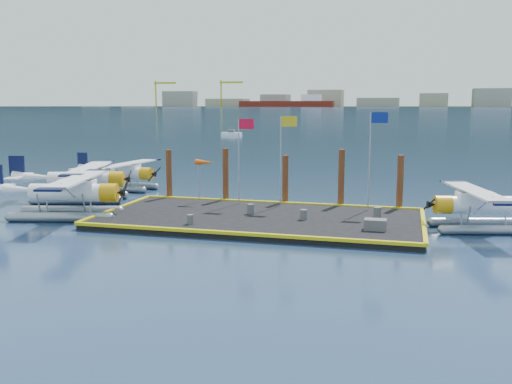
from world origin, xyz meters
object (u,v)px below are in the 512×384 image
drum_1 (304,215)px  flagpole_red (242,148)px  drum_4 (377,213)px  windsock (205,163)px  flagpole_yellow (284,147)px  seaplane_a (71,195)px  drum_0 (251,209)px  piling_1 (226,177)px  seaplane_b (84,182)px  piling_4 (400,184)px  piling_3 (341,180)px  piling_0 (169,176)px  seaplane_c (125,174)px  crate (375,225)px  seaplane_d (481,207)px  drum_3 (190,219)px  piling_2 (285,182)px  flagpole_blue (373,146)px

drum_1 → flagpole_red: flagpole_red is taller
drum_4 → windsock: 12.75m
drum_1 → flagpole_yellow: 6.04m
seaplane_a → drum_1: (15.06, 1.65, -0.83)m
drum_4 → flagpole_red: (-9.53, 2.47, 3.66)m
drum_0 → piling_1: 6.02m
seaplane_b → piling_4: piling_4 is taller
piling_3 → flagpole_red: bearing=-166.7°
drum_0 → piling_3: bearing=42.9°
drum_1 → drum_4: (4.36, 1.69, 0.03)m
flagpole_red → piling_0: flagpole_red is taller
seaplane_c → piling_1: piling_1 is taller
drum_0 → crate: size_ratio=0.52×
seaplane_d → seaplane_c: bearing=57.7°
seaplane_c → piling_0: size_ratio=2.20×
piling_1 → drum_3: bearing=-85.9°
seaplane_d → piling_0: piling_0 is taller
piling_4 → piling_3: bearing=180.0°
seaplane_b → windsock: (9.85, -0.12, 1.68)m
piling_2 → piling_4: bearing=0.0°
piling_1 → flagpole_blue: bearing=-8.5°
drum_1 → flagpole_blue: 6.90m
drum_4 → piling_1: (-11.24, 4.07, 1.36)m
seaplane_b → windsock: size_ratio=3.18×
drum_1 → piling_0: size_ratio=0.16×
drum_1 → piling_1: (-6.88, 5.76, 1.39)m
seaplane_a → seaplane_c: 12.35m
piling_3 → drum_4: bearing=-56.1°
flagpole_red → windsock: size_ratio=1.92×
seaplane_a → seaplane_b: (-2.70, 5.92, -0.00)m
crate → flagpole_yellow: 9.67m
flagpole_yellow → piling_2: size_ratio=1.63×
drum_4 → windsock: size_ratio=0.22×
piling_2 → crate: bearing=-47.9°
drum_0 → flagpole_yellow: flagpole_yellow is taller
drum_4 → piling_3: 5.10m
seaplane_a → drum_1: bearing=83.0°
seaplane_b → piling_2: 15.45m
piling_1 → piling_3: size_ratio=0.98×
drum_3 → piling_3: piling_3 is taller
drum_0 → piling_4: (9.25, 4.87, 1.28)m
drum_3 → piling_3: (7.87, 8.78, 1.47)m
drum_3 → piling_2: 9.67m
drum_0 → piling_4: size_ratio=0.16×
piling_1 → piling_2: bearing=0.0°
seaplane_d → drum_0: (-13.98, -0.53, -0.68)m
seaplane_d → drum_0: 14.01m
flagpole_red → flagpole_blue: (8.99, -0.00, 0.29)m
drum_0 → piling_4: 10.53m
drum_0 → seaplane_b: bearing=166.5°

